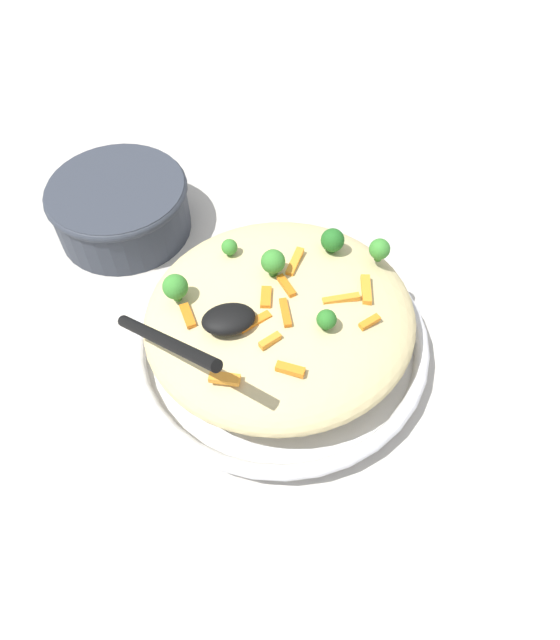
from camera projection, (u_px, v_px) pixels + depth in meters
ground_plane at (280, 352)px, 0.71m from camera, size 2.40×2.40×0.00m
serving_bowl at (280, 342)px, 0.69m from camera, size 0.35×0.35×0.04m
pasta_mound at (280, 317)px, 0.65m from camera, size 0.31×0.30×0.07m
carrot_piece_0 at (290, 369)px, 0.57m from camera, size 0.03×0.02×0.01m
carrot_piece_1 at (265, 294)px, 0.62m from camera, size 0.02×0.03×0.01m
carrot_piece_2 at (370, 322)px, 0.61m from camera, size 0.03×0.02×0.01m
carrot_piece_3 at (270, 341)px, 0.59m from camera, size 0.03×0.02×0.01m
carrot_piece_4 at (225, 378)px, 0.57m from camera, size 0.03×0.02×0.01m
carrot_piece_5 at (295, 262)px, 0.65m from camera, size 0.03×0.04×0.01m
carrot_piece_6 at (188, 315)px, 0.61m from camera, size 0.01×0.03×0.01m
carrot_piece_7 at (290, 312)px, 0.61m from camera, size 0.01×0.04×0.01m
carrot_piece_8 at (341, 299)px, 0.62m from camera, size 0.04×0.01×0.01m
carrot_piece_9 at (255, 322)px, 0.60m from camera, size 0.04×0.02×0.01m
carrot_piece_10 at (366, 289)px, 0.63m from camera, size 0.02×0.04×0.01m
carrot_piece_11 at (286, 286)px, 0.63m from camera, size 0.02×0.03×0.01m
broccoli_floret_0 at (273, 262)px, 0.63m from camera, size 0.03×0.03×0.03m
broccoli_floret_1 at (175, 287)px, 0.62m from camera, size 0.03×0.03×0.03m
broccoli_floret_2 at (380, 249)px, 0.65m from camera, size 0.02×0.02×0.03m
broccoli_floret_3 at (229, 247)px, 0.66m from camera, size 0.02×0.02×0.02m
broccoli_floret_4 at (326, 320)px, 0.59m from camera, size 0.02×0.02×0.03m
broccoli_floret_5 at (333, 240)px, 0.66m from camera, size 0.03×0.03×0.03m
serving_spoon at (206, 327)px, 0.57m from camera, size 0.14×0.14×0.09m
companion_bowl at (120, 205)px, 0.80m from camera, size 0.19×0.19×0.08m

